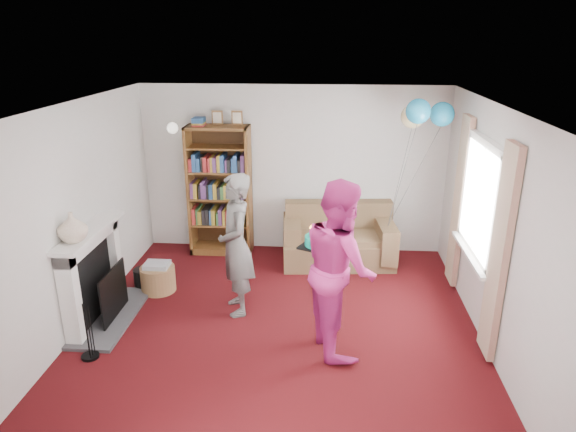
# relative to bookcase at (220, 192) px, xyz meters

# --- Properties ---
(ground) EXTENTS (5.00, 5.00, 0.00)m
(ground) POSITION_rel_bookcase_xyz_m (1.08, -2.30, -0.95)
(ground) COLOR #32070A
(ground) RESTS_ON ground
(wall_back) EXTENTS (4.50, 0.02, 2.50)m
(wall_back) POSITION_rel_bookcase_xyz_m (1.08, 0.21, 0.30)
(wall_back) COLOR silver
(wall_back) RESTS_ON ground
(wall_left) EXTENTS (0.02, 5.00, 2.50)m
(wall_left) POSITION_rel_bookcase_xyz_m (-1.18, -2.30, 0.30)
(wall_left) COLOR silver
(wall_left) RESTS_ON ground
(wall_right) EXTENTS (0.02, 5.00, 2.50)m
(wall_right) POSITION_rel_bookcase_xyz_m (3.34, -2.30, 0.30)
(wall_right) COLOR silver
(wall_right) RESTS_ON ground
(ceiling) EXTENTS (4.50, 5.00, 0.01)m
(ceiling) POSITION_rel_bookcase_xyz_m (1.08, -2.30, 1.56)
(ceiling) COLOR white
(ceiling) RESTS_ON wall_back
(fireplace) EXTENTS (0.55, 1.80, 1.12)m
(fireplace) POSITION_rel_bookcase_xyz_m (-1.01, -2.11, -0.44)
(fireplace) COLOR #3F3F42
(fireplace) RESTS_ON ground
(window_bay) EXTENTS (0.14, 2.02, 2.20)m
(window_bay) POSITION_rel_bookcase_xyz_m (3.28, -1.70, 0.25)
(window_bay) COLOR white
(window_bay) RESTS_ON ground
(wall_sconce) EXTENTS (0.16, 0.23, 0.16)m
(wall_sconce) POSITION_rel_bookcase_xyz_m (-0.67, 0.06, 0.93)
(wall_sconce) COLOR gold
(wall_sconce) RESTS_ON ground
(bookcase) EXTENTS (0.92, 0.42, 2.15)m
(bookcase) POSITION_rel_bookcase_xyz_m (0.00, 0.00, 0.00)
(bookcase) COLOR #472B14
(bookcase) RESTS_ON ground
(sofa) EXTENTS (1.59, 0.84, 0.84)m
(sofa) POSITION_rel_bookcase_xyz_m (1.77, -0.24, -0.63)
(sofa) COLOR brown
(sofa) RESTS_ON ground
(wicker_basket) EXTENTS (0.45, 0.45, 0.39)m
(wicker_basket) POSITION_rel_bookcase_xyz_m (-0.57, -1.38, -0.77)
(wicker_basket) COLOR #A67A4D
(wicker_basket) RESTS_ON ground
(person_striped) EXTENTS (0.58, 0.72, 1.71)m
(person_striped) POSITION_rel_bookcase_xyz_m (0.55, -1.79, -0.09)
(person_striped) COLOR black
(person_striped) RESTS_ON ground
(person_magenta) EXTENTS (0.92, 1.06, 1.85)m
(person_magenta) POSITION_rel_bookcase_xyz_m (1.74, -2.44, -0.02)
(person_magenta) COLOR #B82471
(person_magenta) RESTS_ON ground
(birthday_cake) EXTENTS (0.35, 0.35, 0.22)m
(birthday_cake) POSITION_rel_bookcase_xyz_m (1.51, -2.20, 0.16)
(birthday_cake) COLOR black
(birthday_cake) RESTS_ON ground
(balloons) EXTENTS (0.73, 0.69, 1.79)m
(balloons) POSITION_rel_bookcase_xyz_m (2.79, -0.61, 1.27)
(balloons) COLOR #3F3F3F
(balloons) RESTS_ON ground
(mantel_vase) EXTENTS (0.33, 0.33, 0.32)m
(mantel_vase) POSITION_rel_bookcase_xyz_m (-1.04, -2.45, 0.33)
(mantel_vase) COLOR beige
(mantel_vase) RESTS_ON fireplace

